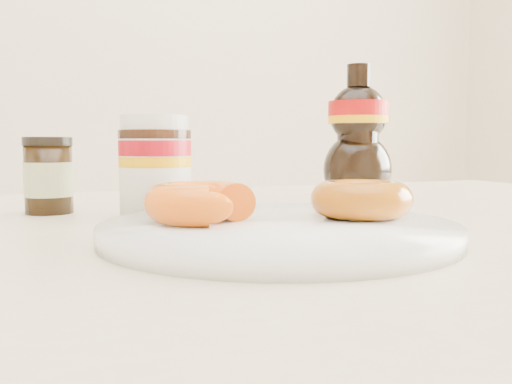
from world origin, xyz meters
name	(u,v)px	position (x,y,z in m)	size (l,w,h in m)	color
dining_table	(227,318)	(0.00, 0.10, 0.67)	(1.40, 0.90, 0.75)	beige
plate	(279,230)	(0.02, 0.03, 0.76)	(0.29, 0.29, 0.01)	white
donut_bitten	(200,203)	(-0.04, 0.06, 0.78)	(0.09, 0.09, 0.03)	orange
donut_whole	(361,199)	(0.10, 0.04, 0.78)	(0.09, 0.09, 0.03)	#A3470A
nutella_jar	(155,163)	(-0.04, 0.21, 0.81)	(0.08, 0.08, 0.11)	white
syrup_bottle	(358,134)	(0.23, 0.25, 0.84)	(0.09, 0.08, 0.18)	black
dark_jar	(49,176)	(-0.15, 0.29, 0.79)	(0.05, 0.05, 0.09)	black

